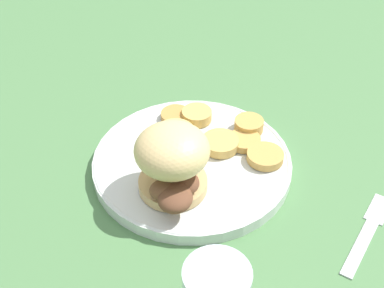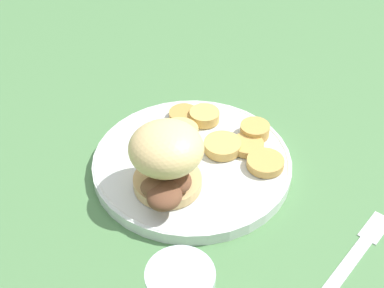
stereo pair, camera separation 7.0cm
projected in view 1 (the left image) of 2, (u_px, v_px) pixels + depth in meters
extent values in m
plane|color=#4C7A47|center=(192.00, 168.00, 0.73)|extent=(4.00, 4.00, 0.00)
cylinder|color=silver|center=(192.00, 164.00, 0.73)|extent=(0.27, 0.27, 0.02)
torus|color=silver|center=(192.00, 160.00, 0.72)|extent=(0.27, 0.27, 0.01)
cylinder|color=tan|center=(173.00, 184.00, 0.67)|extent=(0.09, 0.09, 0.01)
ellipsoid|color=brown|center=(175.00, 194.00, 0.63)|extent=(0.06, 0.06, 0.02)
ellipsoid|color=brown|center=(164.00, 190.00, 0.64)|extent=(0.05, 0.05, 0.02)
ellipsoid|color=brown|center=(183.00, 181.00, 0.65)|extent=(0.06, 0.05, 0.02)
ellipsoid|color=brown|center=(175.00, 199.00, 0.63)|extent=(0.05, 0.05, 0.02)
ellipsoid|color=#E5C17F|center=(172.00, 150.00, 0.64)|extent=(0.09, 0.09, 0.06)
cylinder|color=tan|center=(220.00, 143.00, 0.73)|extent=(0.05, 0.05, 0.01)
cylinder|color=#DBB766|center=(175.00, 134.00, 0.75)|extent=(0.05, 0.05, 0.02)
cylinder|color=tan|center=(249.00, 125.00, 0.76)|extent=(0.04, 0.04, 0.02)
cylinder|color=#BC8942|center=(176.00, 116.00, 0.78)|extent=(0.04, 0.04, 0.01)
cylinder|color=tan|center=(244.00, 141.00, 0.74)|extent=(0.04, 0.04, 0.01)
cylinder|color=tan|center=(197.00, 115.00, 0.78)|extent=(0.04, 0.04, 0.02)
cylinder|color=tan|center=(265.00, 156.00, 0.71)|extent=(0.05, 0.05, 0.01)
cube|color=silver|center=(360.00, 247.00, 0.63)|extent=(0.02, 0.10, 0.00)
cube|color=silver|center=(379.00, 209.00, 0.67)|extent=(0.03, 0.05, 0.00)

